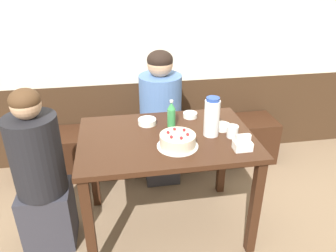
# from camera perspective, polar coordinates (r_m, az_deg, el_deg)

# --- Properties ---
(ground_plane) EXTENTS (12.00, 12.00, 0.00)m
(ground_plane) POSITION_cam_1_polar(r_m,az_deg,el_deg) (2.65, -0.23, -16.71)
(ground_plane) COLOR #846B51
(back_wall) EXTENTS (4.80, 0.04, 2.50)m
(back_wall) POSITION_cam_1_polar(r_m,az_deg,el_deg) (3.02, -3.65, 15.71)
(back_wall) COLOR #3D2819
(back_wall) RESTS_ON ground_plane
(bench_seat) EXTENTS (2.45, 0.38, 0.43)m
(bench_seat) POSITION_cam_1_polar(r_m,az_deg,el_deg) (3.19, -2.68, -3.65)
(bench_seat) COLOR #381E11
(bench_seat) RESTS_ON ground_plane
(dining_table) EXTENTS (1.17, 0.78, 0.78)m
(dining_table) POSITION_cam_1_polar(r_m,az_deg,el_deg) (2.25, -0.26, -4.36)
(dining_table) COLOR #381E11
(dining_table) RESTS_ON ground_plane
(birthday_cake) EXTENTS (0.26, 0.26, 0.10)m
(birthday_cake) POSITION_cam_1_polar(r_m,az_deg,el_deg) (2.06, 1.69, -2.56)
(birthday_cake) COLOR white
(birthday_cake) RESTS_ON dining_table
(water_pitcher) EXTENTS (0.10, 0.10, 0.27)m
(water_pitcher) POSITION_cam_1_polar(r_m,az_deg,el_deg) (2.17, 7.64, 1.56)
(water_pitcher) COLOR white
(water_pitcher) RESTS_ON dining_table
(soju_bottle) EXTENTS (0.06, 0.06, 0.20)m
(soju_bottle) POSITION_cam_1_polar(r_m,az_deg,el_deg) (2.29, 0.59, 2.08)
(soju_bottle) COLOR #388E4C
(soju_bottle) RESTS_ON dining_table
(napkin_holder) EXTENTS (0.11, 0.08, 0.11)m
(napkin_holder) POSITION_cam_1_polar(r_m,az_deg,el_deg) (2.08, 12.88, -3.11)
(napkin_holder) COLOR white
(napkin_holder) RESTS_ON dining_table
(bowl_soup_white) EXTENTS (0.12, 0.12, 0.04)m
(bowl_soup_white) POSITION_cam_1_polar(r_m,az_deg,el_deg) (2.31, 9.38, -0.12)
(bowl_soup_white) COLOR white
(bowl_soup_white) RESTS_ON dining_table
(bowl_rice_small) EXTENTS (0.13, 0.13, 0.04)m
(bowl_rice_small) POSITION_cam_1_polar(r_m,az_deg,el_deg) (2.35, -3.66, 0.77)
(bowl_rice_small) COLOR white
(bowl_rice_small) RESTS_ON dining_table
(bowl_side_dish) EXTENTS (0.11, 0.11, 0.04)m
(bowl_side_dish) POSITION_cam_1_polar(r_m,az_deg,el_deg) (2.46, 3.87, 1.93)
(bowl_side_dish) COLOR white
(bowl_side_dish) RESTS_ON dining_table
(glass_water_tall) EXTENTS (0.08, 0.08, 0.08)m
(glass_water_tall) POSITION_cam_1_polar(r_m,az_deg,el_deg) (2.21, 11.17, -0.94)
(glass_water_tall) COLOR silver
(glass_water_tall) RESTS_ON dining_table
(person_teal_shirt) EXTENTS (0.36, 0.36, 1.20)m
(person_teal_shirt) POSITION_cam_1_polar(r_m,az_deg,el_deg) (2.86, -1.29, 1.19)
(person_teal_shirt) COLOR #33333D
(person_teal_shirt) RESTS_ON ground_plane
(person_pale_blue_shirt) EXTENTS (0.34, 0.33, 1.17)m
(person_pale_blue_shirt) POSITION_cam_1_polar(r_m,az_deg,el_deg) (2.34, -21.27, -8.26)
(person_pale_blue_shirt) COLOR #33333D
(person_pale_blue_shirt) RESTS_ON ground_plane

